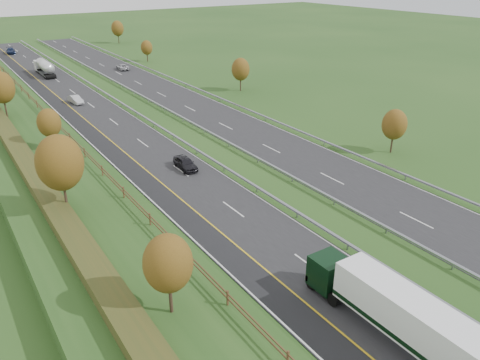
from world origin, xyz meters
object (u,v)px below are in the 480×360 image
object	(u,v)px
car_small_far	(11,51)
car_oncoming	(122,67)
road_tanker	(44,67)
box_lorry	(407,319)
car_dark_near	(185,163)
car_silver_mid	(75,100)

from	to	relation	value
car_small_far	car_oncoming	size ratio (longest dim) A/B	1.13
road_tanker	car_small_far	world-z (taller)	road_tanker
box_lorry	car_oncoming	distance (m)	99.21
car_dark_near	car_oncoming	bearing A→B (deg)	79.20
road_tanker	car_small_far	bearing A→B (deg)	92.34
box_lorry	car_silver_mid	world-z (taller)	box_lorry
car_silver_mid	car_oncoming	distance (m)	30.66
car_small_far	box_lorry	bearing A→B (deg)	-83.72
road_tanker	car_dark_near	bearing A→B (deg)	-88.61
car_silver_mid	car_oncoming	xyz separation A→B (m)	(18.25, 24.64, -0.03)
car_oncoming	road_tanker	bearing A→B (deg)	-6.99
car_silver_mid	car_small_far	world-z (taller)	car_small_far
box_lorry	road_tanker	bearing A→B (deg)	89.87
road_tanker	car_silver_mid	distance (m)	28.67
box_lorry	car_oncoming	xyz separation A→B (m)	(17.37, 97.67, -1.61)
car_silver_mid	box_lorry	bearing A→B (deg)	-96.64
road_tanker	box_lorry	bearing A→B (deg)	-90.13
car_small_far	car_oncoming	world-z (taller)	car_small_far
box_lorry	car_silver_mid	distance (m)	73.05
car_dark_near	car_small_far	bearing A→B (deg)	94.74
box_lorry	car_dark_near	xyz separation A→B (m)	(1.86, 34.67, -1.53)
road_tanker	car_oncoming	distance (m)	17.63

